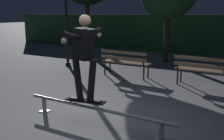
{
  "coord_description": "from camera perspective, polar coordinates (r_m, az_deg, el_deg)",
  "views": [
    {
      "loc": [
        2.51,
        -3.88,
        1.99
      ],
      "look_at": [
        -0.11,
        0.68,
        0.85
      ],
      "focal_mm": 42.15,
      "sensor_mm": 36.0,
      "label": 1
    }
  ],
  "objects": [
    {
      "name": "ground_plane",
      "position": [
        5.03,
        -2.8,
        -11.08
      ],
      "size": [
        90.0,
        90.0,
        0.0
      ],
      "primitive_type": "plane",
      "color": "slate"
    },
    {
      "name": "lamp_post_left",
      "position": [
        10.18,
        -10.01,
        14.82
      ],
      "size": [
        0.32,
        0.32,
        3.9
      ],
      "color": "#282623",
      "rests_on": "ground"
    },
    {
      "name": "skateboarder",
      "position": [
        4.69,
        -6.04,
        4.14
      ],
      "size": [
        0.63,
        1.4,
        1.56
      ],
      "color": "black",
      "rests_on": "skateboard"
    },
    {
      "name": "park_bench_leftmost",
      "position": [
        8.3,
        2.79,
        2.13
      ],
      "size": [
        1.61,
        0.46,
        0.88
      ],
      "color": "#282623",
      "rests_on": "ground"
    },
    {
      "name": "hedge_backdrop",
      "position": [
        13.89,
        19.58,
        7.3
      ],
      "size": [
        24.0,
        1.2,
        1.93
      ],
      "primitive_type": "cube",
      "color": "#2D5B33",
      "rests_on": "ground"
    },
    {
      "name": "skateboard",
      "position": [
        4.91,
        -5.83,
        -6.73
      ],
      "size": [
        0.8,
        0.31,
        0.09
      ],
      "color": "black",
      "rests_on": "grind_rail"
    },
    {
      "name": "park_bench_left_center",
      "position": [
        7.53,
        19.43,
        0.4
      ],
      "size": [
        1.61,
        0.46,
        0.88
      ],
      "color": "#282623",
      "rests_on": "ground"
    },
    {
      "name": "grind_rail",
      "position": [
        4.84,
        -3.62,
        -8.77
      ],
      "size": [
        3.08,
        0.18,
        0.33
      ],
      "color": "#9E9EA3",
      "rests_on": "ground"
    }
  ]
}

